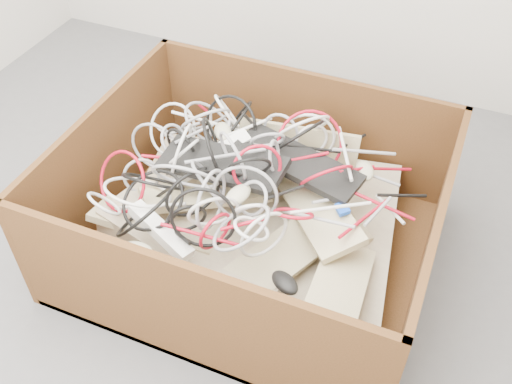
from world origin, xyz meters
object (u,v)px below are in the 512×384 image
at_px(cardboard_box, 249,227).
at_px(vga_plug, 342,209).
at_px(power_strip_left, 211,157).
at_px(power_strip_right, 161,231).

distance_m(cardboard_box, vga_plug, 0.41).
relative_size(power_strip_left, power_strip_right, 1.19).
height_order(cardboard_box, vga_plug, cardboard_box).
bearing_deg(power_strip_left, power_strip_right, -139.48).
relative_size(cardboard_box, power_strip_left, 4.01).
xyz_separation_m(power_strip_right, vga_plug, (0.52, 0.32, 0.01)).
distance_m(cardboard_box, power_strip_left, 0.30).
xyz_separation_m(power_strip_left, vga_plug, (0.52, -0.06, -0.01)).
xyz_separation_m(cardboard_box, power_strip_right, (-0.18, -0.31, 0.22)).
bearing_deg(cardboard_box, vga_plug, 1.09).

